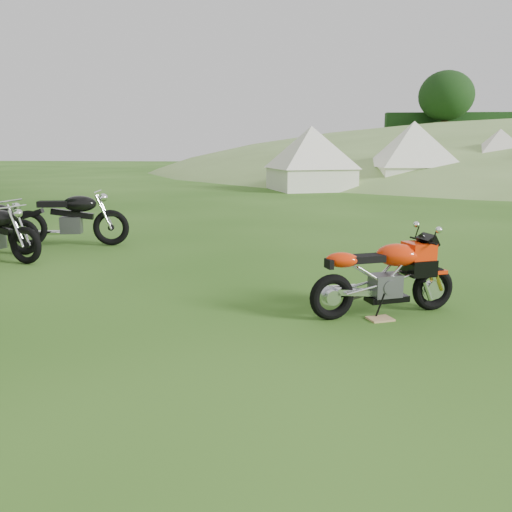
# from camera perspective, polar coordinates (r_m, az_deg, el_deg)

# --- Properties ---
(ground) EXTENTS (120.00, 120.00, 0.00)m
(ground) POSITION_cam_1_polar(r_m,az_deg,el_deg) (6.02, 1.57, -7.60)
(ground) COLOR #214E10
(ground) RESTS_ON ground
(sport_motorcycle) EXTENTS (1.76, 1.07, 1.04)m
(sport_motorcycle) POSITION_cam_1_polar(r_m,az_deg,el_deg) (6.65, 12.74, -1.43)
(sport_motorcycle) COLOR red
(sport_motorcycle) RESTS_ON ground
(plywood_board) EXTENTS (0.33, 0.30, 0.02)m
(plywood_board) POSITION_cam_1_polar(r_m,az_deg,el_deg) (6.57, 12.31, -6.16)
(plywood_board) COLOR #A78458
(plywood_board) RESTS_ON ground
(vintage_moto_c) EXTENTS (2.21, 0.85, 1.14)m
(vintage_moto_c) POSITION_cam_1_polar(r_m,az_deg,el_deg) (11.49, -18.14, 3.74)
(vintage_moto_c) COLOR black
(vintage_moto_c) RESTS_ON ground
(tent_left) EXTENTS (3.96, 3.96, 2.67)m
(tent_left) POSITION_cam_1_polar(r_m,az_deg,el_deg) (24.71, 5.52, 9.67)
(tent_left) COLOR white
(tent_left) RESTS_ON ground
(tent_mid) EXTENTS (3.65, 3.65, 2.81)m
(tent_mid) POSITION_cam_1_polar(r_m,az_deg,el_deg) (26.34, 15.41, 9.57)
(tent_mid) COLOR white
(tent_mid) RESTS_ON ground
(tent_right) EXTENTS (3.07, 3.07, 2.62)m
(tent_right) POSITION_cam_1_polar(r_m,az_deg,el_deg) (27.84, 23.09, 8.95)
(tent_right) COLOR silver
(tent_right) RESTS_ON ground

